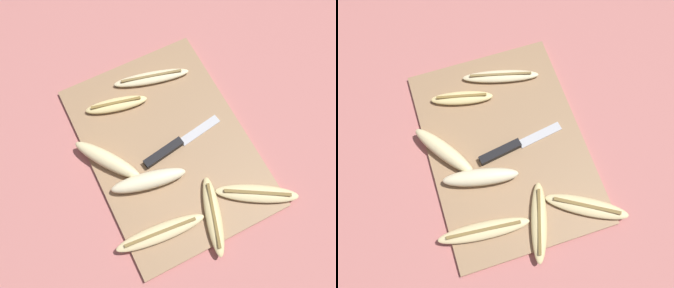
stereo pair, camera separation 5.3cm
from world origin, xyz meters
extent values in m
plane|color=#B76B66|center=(0.00, 0.00, 0.00)|extent=(4.00, 4.00, 0.00)
cube|color=#997551|center=(0.00, 0.00, 0.01)|extent=(0.51, 0.37, 0.01)
cube|color=black|center=(0.01, -0.02, 0.02)|extent=(0.04, 0.11, 0.02)
cube|color=#B7BABF|center=(0.00, 0.09, 0.01)|extent=(0.04, 0.11, 0.00)
ellipsoid|color=beige|center=(0.20, 0.13, 0.02)|extent=(0.13, 0.19, 0.02)
cube|color=brown|center=(0.20, 0.13, 0.03)|extent=(0.08, 0.14, 0.00)
ellipsoid|color=beige|center=(-0.03, -0.15, 0.03)|extent=(0.17, 0.13, 0.03)
ellipsoid|color=beige|center=(-0.18, 0.04, 0.02)|extent=(0.08, 0.20, 0.02)
cube|color=olive|center=(-0.18, 0.04, 0.03)|extent=(0.05, 0.15, 0.00)
ellipsoid|color=beige|center=(0.18, -0.11, 0.02)|extent=(0.06, 0.21, 0.02)
cube|color=olive|center=(0.18, -0.11, 0.03)|extent=(0.02, 0.17, 0.00)
ellipsoid|color=#EDD689|center=(-0.15, -0.07, 0.02)|extent=(0.07, 0.16, 0.02)
cube|color=olive|center=(-0.15, -0.07, 0.03)|extent=(0.04, 0.12, 0.00)
ellipsoid|color=beige|center=(0.06, -0.08, 0.03)|extent=(0.08, 0.18, 0.04)
ellipsoid|color=#DBC684|center=(0.20, 0.01, 0.02)|extent=(0.18, 0.09, 0.02)
cube|color=brown|center=(0.20, 0.01, 0.03)|extent=(0.14, 0.05, 0.00)
camera|label=1|loc=(0.30, -0.15, 0.90)|focal=42.00mm
camera|label=2|loc=(0.32, -0.10, 0.90)|focal=42.00mm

